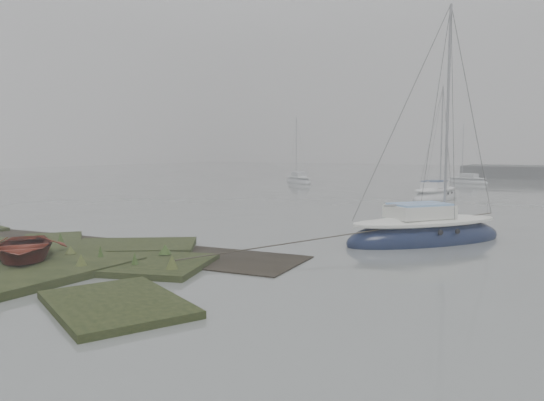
{
  "coord_description": "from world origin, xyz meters",
  "views": [
    {
      "loc": [
        9.0,
        -8.31,
        3.38
      ],
      "look_at": [
        0.69,
        5.72,
        1.8
      ],
      "focal_mm": 35.0,
      "sensor_mm": 36.0,
      "label": 1
    }
  ],
  "objects": [
    {
      "name": "dinghy",
      "position": [
        -4.88,
        1.0,
        0.56
      ],
      "size": [
        4.02,
        3.88,
        0.68
      ],
      "primitive_type": "imported",
      "rotation": [
        0.0,
        0.0,
        0.89
      ],
      "color": "#5E190D",
      "rests_on": "marsh_bank"
    },
    {
      "name": "sailboat_white",
      "position": [
        0.31,
        28.12,
        0.25
      ],
      "size": [
        2.78,
        6.05,
        8.22
      ],
      "rotation": [
        0.0,
        0.0,
        -0.15
      ],
      "color": "silver",
      "rests_on": "ground"
    },
    {
      "name": "ground",
      "position": [
        0.0,
        30.0,
        0.0
      ],
      "size": [
        160.0,
        160.0,
        0.0
      ],
      "primitive_type": "plane",
      "color": "slate",
      "rests_on": "ground"
    },
    {
      "name": "sailboat_far_c",
      "position": [
        -1.12,
        46.86,
        0.2
      ],
      "size": [
        4.74,
        3.14,
        6.38
      ],
      "rotation": [
        0.0,
        0.0,
        1.17
      ],
      "color": "#A4AAAE",
      "rests_on": "ground"
    },
    {
      "name": "sailboat_far_a",
      "position": [
        -15.89,
        38.95,
        0.22
      ],
      "size": [
        4.92,
        4.52,
        7.12
      ],
      "rotation": [
        0.0,
        0.0,
        0.87
      ],
      "color": "#A1A6AB",
      "rests_on": "ground"
    },
    {
      "name": "sailboat_main",
      "position": [
        4.06,
        11.0,
        0.29
      ],
      "size": [
        5.67,
        6.5,
        9.23
      ],
      "rotation": [
        0.0,
        0.0,
        -0.65
      ],
      "color": "#0E1734",
      "rests_on": "ground"
    }
  ]
}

